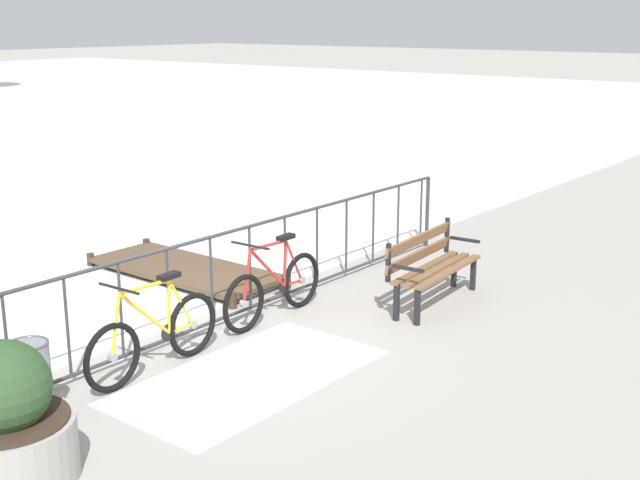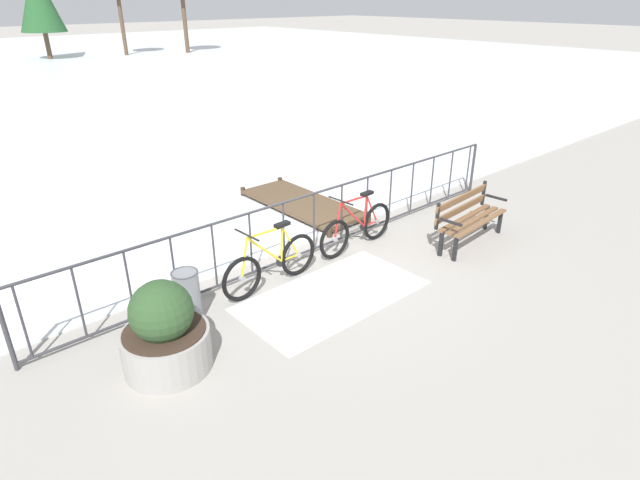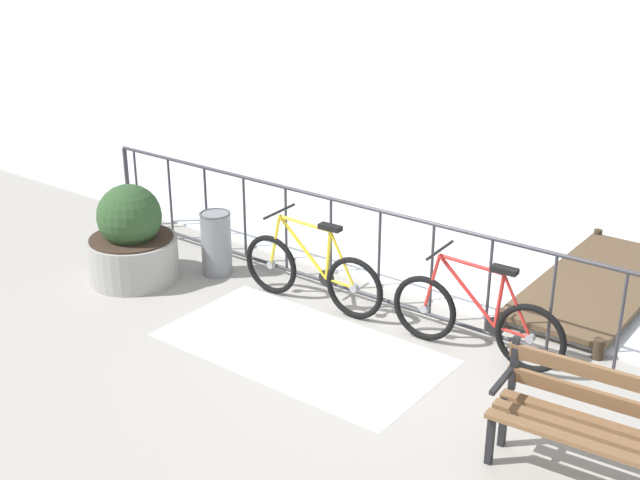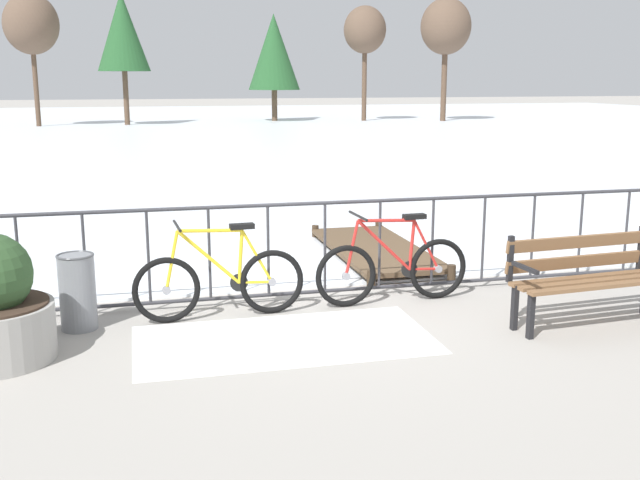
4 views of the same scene
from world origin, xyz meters
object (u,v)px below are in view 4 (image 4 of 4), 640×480
at_px(trash_bin, 77,291).
at_px(bicycle_second, 221,282).
at_px(park_bench, 586,272).
at_px(bicycle_near_railing, 393,269).

bearing_deg(trash_bin, bicycle_second, 0.33).
bearing_deg(park_bench, bicycle_near_railing, 145.29).
distance_m(bicycle_second, park_bench, 3.57).
height_order(bicycle_second, park_bench, bicycle_second).
relative_size(bicycle_near_railing, bicycle_second, 1.00).
xyz_separation_m(bicycle_near_railing, trash_bin, (-3.19, -0.10, 0.00)).
bearing_deg(park_bench, trash_bin, 168.21).
height_order(bicycle_near_railing, park_bench, bicycle_near_railing).
distance_m(bicycle_near_railing, trash_bin, 3.19).
height_order(bicycle_near_railing, trash_bin, bicycle_near_railing).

